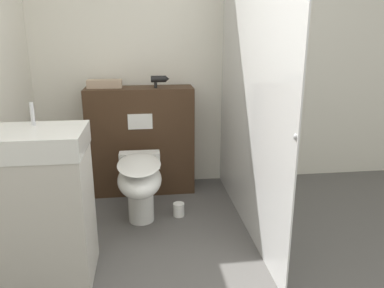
# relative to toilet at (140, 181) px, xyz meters

# --- Properties ---
(wall_back) EXTENTS (8.00, 0.06, 2.50)m
(wall_back) POSITION_rel_toilet_xyz_m (0.44, 0.92, 0.88)
(wall_back) COLOR silver
(wall_back) RESTS_ON ground_plane
(partition_panel) EXTENTS (0.99, 0.33, 1.02)m
(partition_panel) POSITION_rel_toilet_xyz_m (0.01, 0.69, 0.14)
(partition_panel) COLOR #3D2819
(partition_panel) RESTS_ON ground_plane
(shower_glass) EXTENTS (0.04, 1.93, 2.05)m
(shower_glass) POSITION_rel_toilet_xyz_m (0.84, -0.08, 0.66)
(shower_glass) COLOR silver
(shower_glass) RESTS_ON ground_plane
(toilet) EXTENTS (0.34, 0.68, 0.54)m
(toilet) POSITION_rel_toilet_xyz_m (0.00, 0.00, 0.00)
(toilet) COLOR white
(toilet) RESTS_ON ground_plane
(sink_vanity) EXTENTS (0.63, 0.46, 1.11)m
(sink_vanity) POSITION_rel_toilet_xyz_m (-0.61, -0.63, 0.12)
(sink_vanity) COLOR beige
(sink_vanity) RESTS_ON ground_plane
(hair_drier) EXTENTS (0.17, 0.06, 0.11)m
(hair_drier) POSITION_rel_toilet_xyz_m (0.20, 0.64, 0.73)
(hair_drier) COLOR black
(hair_drier) RESTS_ON partition_panel
(folded_towel) EXTENTS (0.31, 0.13, 0.07)m
(folded_towel) POSITION_rel_toilet_xyz_m (-0.30, 0.70, 0.69)
(folded_towel) COLOR tan
(folded_towel) RESTS_ON partition_panel
(spare_toilet_roll) EXTENTS (0.10, 0.10, 0.11)m
(spare_toilet_roll) POSITION_rel_toilet_xyz_m (0.32, 0.09, -0.31)
(spare_toilet_roll) COLOR white
(spare_toilet_roll) RESTS_ON ground_plane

